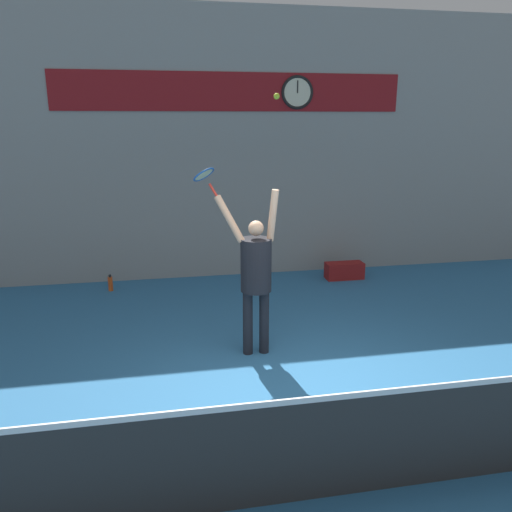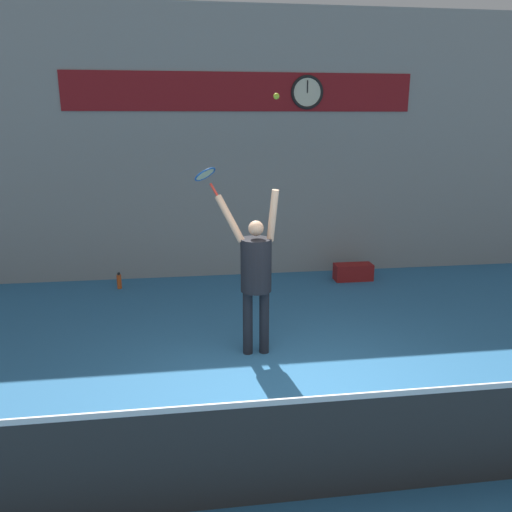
% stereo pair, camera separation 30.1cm
% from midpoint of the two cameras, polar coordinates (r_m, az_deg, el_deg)
% --- Properties ---
extents(ground_plane, '(18.00, 18.00, 0.00)m').
position_cam_midpoint_polar(ground_plane, '(5.77, 3.03, -16.31)').
color(ground_plane, teal).
extents(back_wall, '(18.00, 0.10, 5.00)m').
position_cam_midpoint_polar(back_wall, '(9.66, -3.58, 12.26)').
color(back_wall, gray).
rests_on(back_wall, ground_plane).
extents(sponsor_banner, '(6.42, 0.02, 0.69)m').
position_cam_midpoint_polar(sponsor_banner, '(9.60, -3.63, 18.23)').
color(sponsor_banner, maroon).
extents(scoreboard_clock, '(0.61, 0.06, 0.61)m').
position_cam_midpoint_polar(scoreboard_clock, '(9.80, 3.83, 18.17)').
color(scoreboard_clock, beige).
extents(court_net, '(7.91, 0.07, 1.06)m').
position_cam_midpoint_polar(court_net, '(4.34, 7.87, -20.47)').
color(court_net, '#333333').
rests_on(court_net, ground_plane).
extents(tennis_player, '(0.81, 0.49, 2.20)m').
position_cam_midpoint_polar(tennis_player, '(6.39, -1.39, -1.77)').
color(tennis_player, black).
rests_on(tennis_player, ground_plane).
extents(tennis_racket, '(0.39, 0.40, 0.37)m').
position_cam_midpoint_polar(tennis_racket, '(6.43, -7.26, 9.08)').
color(tennis_racket, red).
extents(tennis_ball, '(0.07, 0.07, 0.07)m').
position_cam_midpoint_polar(tennis_ball, '(6.05, 0.88, 17.80)').
color(tennis_ball, '#CCDB2D').
extents(water_bottle, '(0.09, 0.09, 0.30)m').
position_cam_midpoint_polar(water_bottle, '(9.49, -17.18, -3.03)').
color(water_bottle, '#D84C19').
rests_on(water_bottle, ground_plane).
extents(equipment_bag, '(0.73, 0.31, 0.32)m').
position_cam_midpoint_polar(equipment_bag, '(9.88, 9.21, -1.67)').
color(equipment_bag, maroon).
rests_on(equipment_bag, ground_plane).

